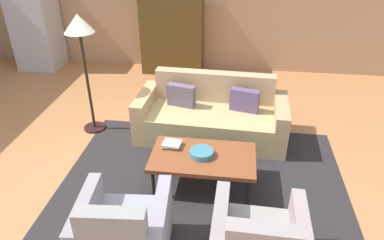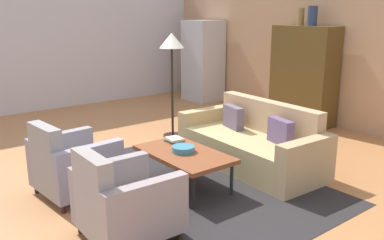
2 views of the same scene
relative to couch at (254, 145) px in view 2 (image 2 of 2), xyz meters
name	(u,v)px [view 2 (image 2 of 2)]	position (x,y,z in m)	size (l,w,h in m)	color
ground_plane	(167,170)	(-0.55, -1.06, -0.29)	(10.93, 10.93, 0.00)	#B87846
wall_back	(338,49)	(-0.55, 2.67, 1.11)	(9.11, 0.12, 2.80)	tan
wall_left	(41,43)	(-5.11, -1.06, 1.11)	(0.12, 7.47, 2.80)	silver
area_rug	(188,185)	(0.00, -1.14, -0.28)	(3.40, 2.60, 0.01)	#292627
couch	(254,145)	(0.00, 0.00, 0.00)	(2.13, 0.98, 0.86)	tan
coffee_table	(184,155)	(0.00, -1.19, 0.11)	(1.20, 0.70, 0.43)	black
armchair_left	(70,167)	(-0.60, -2.35, 0.06)	(0.87, 0.87, 0.88)	#2A2223
armchair_right	(122,205)	(0.60, -2.35, 0.06)	(0.82, 0.82, 0.88)	#2D1E21
fruit_bowl	(183,149)	(-0.02, -1.19, 0.18)	(0.27, 0.27, 0.07)	teal
book_stack	(175,140)	(-0.39, -1.05, 0.18)	(0.24, 0.20, 0.06)	#4B6E56
cabinet	(304,76)	(-0.99, 2.33, 0.61)	(1.20, 0.51, 1.80)	#523C19
vase_tall	(301,17)	(-1.14, 2.32, 1.66)	(0.12, 0.12, 0.31)	olive
vase_round	(312,16)	(-0.89, 2.32, 1.68)	(0.17, 0.17, 0.34)	navy
refrigerator	(203,61)	(-3.78, 2.22, 0.64)	(0.80, 0.73, 1.85)	#B7BABF
floor_lamp	(172,50)	(-1.77, -0.10, 1.16)	(0.40, 0.40, 1.72)	black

